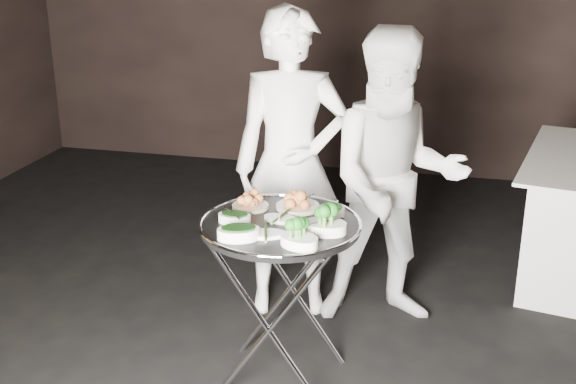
% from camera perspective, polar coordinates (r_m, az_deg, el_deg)
% --- Properties ---
extents(floor, '(6.00, 7.00, 0.05)m').
position_cam_1_polar(floor, '(3.77, -4.14, -14.73)').
color(floor, black).
rests_on(floor, ground).
extents(wall_back, '(6.00, 0.05, 3.00)m').
position_cam_1_polar(wall_back, '(6.57, 5.17, 14.49)').
color(wall_back, black).
rests_on(wall_back, floor).
extents(tray_stand, '(0.57, 0.48, 0.84)m').
position_cam_1_polar(tray_stand, '(3.49, -0.59, -8.28)').
color(tray_stand, silver).
rests_on(tray_stand, floor).
extents(serving_tray, '(0.75, 0.75, 0.04)m').
position_cam_1_polar(serving_tray, '(3.33, -0.61, -2.60)').
color(serving_tray, black).
rests_on(serving_tray, tray_stand).
extents(potato_plate_a, '(0.18, 0.18, 0.06)m').
position_cam_1_polar(potato_plate_a, '(3.49, -3.00, -0.83)').
color(potato_plate_a, beige).
rests_on(potato_plate_a, serving_tray).
extents(potato_plate_b, '(0.21, 0.21, 0.08)m').
position_cam_1_polar(potato_plate_b, '(3.48, 0.77, -0.79)').
color(potato_plate_b, beige).
rests_on(potato_plate_b, serving_tray).
extents(greens_bowl, '(0.12, 0.12, 0.07)m').
position_cam_1_polar(greens_bowl, '(3.40, 3.52, -1.39)').
color(greens_bowl, white).
rests_on(greens_bowl, serving_tray).
extents(asparagus_plate_a, '(0.19, 0.13, 0.04)m').
position_cam_1_polar(asparagus_plate_a, '(3.34, -0.54, -2.05)').
color(asparagus_plate_a, white).
rests_on(asparagus_plate_a, serving_tray).
extents(asparagus_plate_b, '(0.20, 0.14, 0.04)m').
position_cam_1_polar(asparagus_plate_b, '(3.18, -1.78, -3.24)').
color(asparagus_plate_b, white).
rests_on(asparagus_plate_b, serving_tray).
extents(spinach_bowl_a, '(0.15, 0.10, 0.06)m').
position_cam_1_polar(spinach_bowl_a, '(3.32, -4.25, -1.96)').
color(spinach_bowl_a, white).
rests_on(spinach_bowl_a, serving_tray).
extents(spinach_bowl_b, '(0.22, 0.18, 0.08)m').
position_cam_1_polar(spinach_bowl_b, '(3.15, -3.94, -3.13)').
color(spinach_bowl_b, white).
rests_on(spinach_bowl_b, serving_tray).
extents(broccoli_bowl_a, '(0.20, 0.15, 0.08)m').
position_cam_1_polar(broccoli_bowl_a, '(3.21, 2.95, -2.61)').
color(broccoli_bowl_a, white).
rests_on(broccoli_bowl_a, serving_tray).
extents(broccoli_bowl_b, '(0.21, 0.19, 0.07)m').
position_cam_1_polar(broccoli_bowl_b, '(3.07, 0.89, -3.72)').
color(broccoli_bowl_b, white).
rests_on(broccoli_bowl_b, serving_tray).
extents(serving_utensils, '(0.58, 0.41, 0.01)m').
position_cam_1_polar(serving_utensils, '(3.36, -0.05, -1.28)').
color(serving_utensils, silver).
rests_on(serving_utensils, serving_tray).
extents(waiter_left, '(0.73, 0.58, 1.76)m').
position_cam_1_polar(waiter_left, '(4.04, 0.25, 2.09)').
color(waiter_left, white).
rests_on(waiter_left, floor).
extents(waiter_right, '(0.95, 0.82, 1.67)m').
position_cam_1_polar(waiter_right, '(3.97, 8.43, 0.86)').
color(waiter_right, white).
rests_on(waiter_right, floor).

